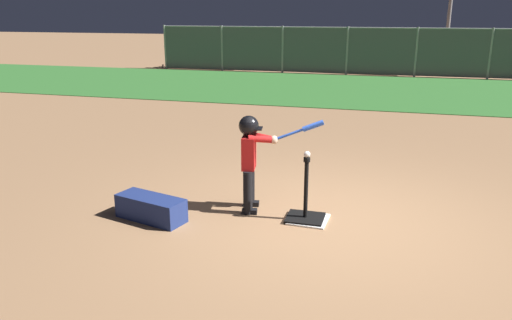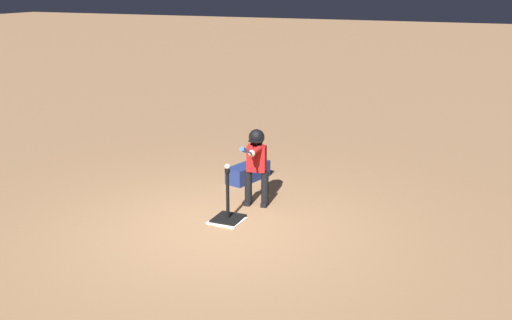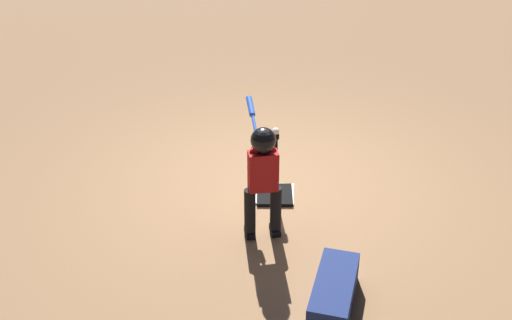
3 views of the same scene
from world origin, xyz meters
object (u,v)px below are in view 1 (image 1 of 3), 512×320
bleachers_far_right (215,57)px  batter_child (252,151)px  equipment_bag (151,208)px  baseball (307,154)px  batting_tee (305,211)px  bleachers_center (377,60)px

bleachers_far_right → batter_child: bearing=-68.5°
equipment_bag → baseball: bearing=29.7°
batting_tee → bleachers_far_right: 16.63m
baseball → equipment_bag: baseball is taller
batter_child → bleachers_far_right: batter_child is taller
batting_tee → baseball: size_ratio=10.32×
batting_tee → batter_child: 0.95m
batter_child → equipment_bag: 1.36m
baseball → bleachers_far_right: bearing=113.5°
batting_tee → baseball: 0.69m
batter_child → bleachers_center: (0.86, 15.29, -0.26)m
bleachers_center → equipment_bag: bleachers_center is taller
batter_child → baseball: 0.70m
batter_child → baseball: bearing=-11.4°
baseball → bleachers_center: 15.43m
baseball → equipment_bag: (-1.75, -0.46, -0.66)m
baseball → equipment_bag: bearing=-165.2°
bleachers_far_right → bleachers_center: (6.81, 0.18, 0.03)m
bleachers_center → batter_child: bearing=-93.2°
batting_tee → equipment_bag: bearing=-165.2°
equipment_bag → bleachers_far_right: bearing=122.2°
bleachers_far_right → equipment_bag: bleachers_far_right is taller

